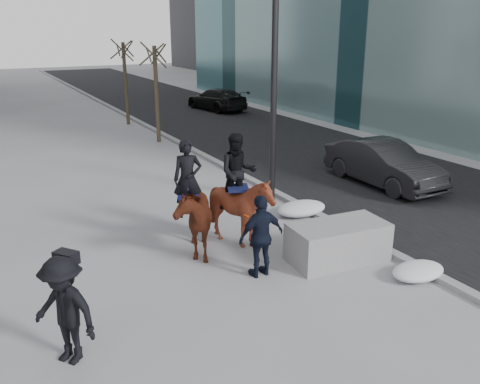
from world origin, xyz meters
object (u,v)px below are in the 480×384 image
car_near (383,163)px  mounted_right (240,202)px  planter (338,242)px  mounted_left (191,212)px

car_near → mounted_right: mounted_right is taller
car_near → mounted_right: bearing=-162.6°
planter → car_near: car_near is taller
planter → mounted_right: 2.41m
mounted_left → mounted_right: (1.18, -0.17, 0.10)m
planter → mounted_left: mounted_left is taller
mounted_left → mounted_right: 1.19m
car_near → mounted_left: bearing=-166.4°
car_near → mounted_right: (-6.33, -1.97, 0.35)m
car_near → mounted_right: 6.64m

